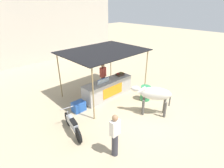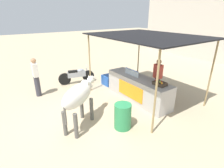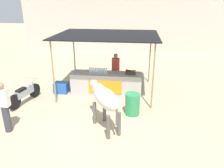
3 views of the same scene
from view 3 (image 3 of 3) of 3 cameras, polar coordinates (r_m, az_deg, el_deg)
ground_plane at (r=7.74m, az=-3.76°, el=-9.13°), size 60.00×60.00×0.00m
building_wall_far at (r=17.64m, az=2.79°, el=18.70°), size 16.00×0.50×6.22m
stall_counter at (r=9.49m, az=-1.45°, el=0.08°), size 3.00×0.82×0.96m
stall_awning at (r=9.26m, az=-1.29°, el=12.24°), size 4.20×3.20×2.56m
water_bottle_row at (r=9.30m, az=-3.66°, el=3.49°), size 0.79×0.07×0.25m
fruit_crate at (r=9.26m, az=4.89°, el=3.09°), size 0.44×0.32×0.18m
vendor_behind_counter at (r=10.03m, az=0.96°, el=3.52°), size 0.34×0.22×1.65m
cooler_box at (r=9.97m, az=-13.08°, el=-0.90°), size 0.60×0.44×0.48m
water_barrel at (r=7.89m, az=5.33°, el=-5.25°), size 0.52×0.52×0.80m
cow at (r=6.76m, az=-1.82°, el=-3.96°), size 1.35×1.70×1.44m
motorcycle_parked at (r=9.35m, az=-21.72°, el=-2.17°), size 0.62×1.78×0.90m
passerby_on_street at (r=7.44m, az=-26.26°, el=-5.41°), size 0.34×0.22×1.65m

